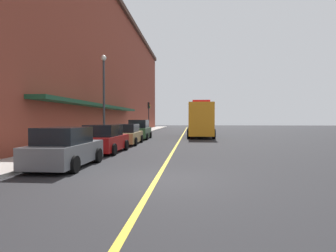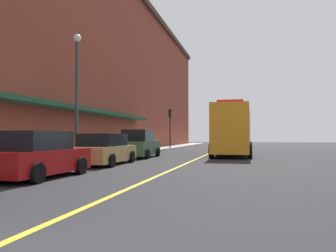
% 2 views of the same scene
% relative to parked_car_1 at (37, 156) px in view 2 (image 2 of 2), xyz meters
% --- Properties ---
extents(ground_plane, '(112.00, 112.00, 0.00)m').
position_rel_parked_car_1_xyz_m(ground_plane, '(3.92, 17.94, -0.76)').
color(ground_plane, '#232326').
extents(sidewalk_left, '(2.40, 70.00, 0.15)m').
position_rel_parked_car_1_xyz_m(sidewalk_left, '(-2.28, 17.94, -0.69)').
color(sidewalk_left, '#ADA8A0').
rests_on(sidewalk_left, ground).
extents(lane_center_stripe, '(0.16, 70.00, 0.01)m').
position_rel_parked_car_1_xyz_m(lane_center_stripe, '(3.92, 17.94, -0.76)').
color(lane_center_stripe, gold).
rests_on(lane_center_stripe, ground).
extents(brick_building_left, '(9.56, 64.00, 15.97)m').
position_rel_parked_car_1_xyz_m(brick_building_left, '(-7.67, 16.93, 7.23)').
color(brick_building_left, brown).
rests_on(brick_building_left, ground).
extents(parked_car_1, '(2.13, 4.22, 1.62)m').
position_rel_parked_car_1_xyz_m(parked_car_1, '(0.00, 0.00, 0.00)').
color(parked_car_1, maroon).
rests_on(parked_car_1, ground).
extents(parked_car_2, '(2.20, 4.80, 1.57)m').
position_rel_parked_car_1_xyz_m(parked_car_2, '(-0.01, 5.54, -0.02)').
color(parked_car_2, '#A5844C').
rests_on(parked_car_2, ground).
extents(parked_car_3, '(2.11, 4.41, 1.88)m').
position_rel_parked_car_1_xyz_m(parked_car_3, '(-0.06, 11.22, 0.11)').
color(parked_car_3, '#2D5133').
rests_on(parked_car_3, ground).
extents(utility_truck, '(2.83, 9.09, 3.82)m').
position_rel_parked_car_1_xyz_m(utility_truck, '(6.00, 15.10, 1.06)').
color(utility_truck, orange).
rests_on(utility_truck, ground).
extents(parking_meter_0, '(0.14, 0.18, 1.33)m').
position_rel_parked_car_1_xyz_m(parking_meter_0, '(-1.43, 3.05, 0.30)').
color(parking_meter_0, '#4C4C51').
rests_on(parking_meter_0, sidewalk_left).
extents(street_lamp_left, '(0.44, 0.44, 6.94)m').
position_rel_parked_car_1_xyz_m(street_lamp_left, '(-2.03, 6.30, 3.64)').
color(street_lamp_left, '#33383D').
rests_on(street_lamp_left, sidewalk_left).
extents(traffic_light_near, '(0.38, 0.36, 4.30)m').
position_rel_parked_car_1_xyz_m(traffic_light_near, '(-1.36, 25.71, 2.39)').
color(traffic_light_near, '#232326').
rests_on(traffic_light_near, sidewalk_left).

